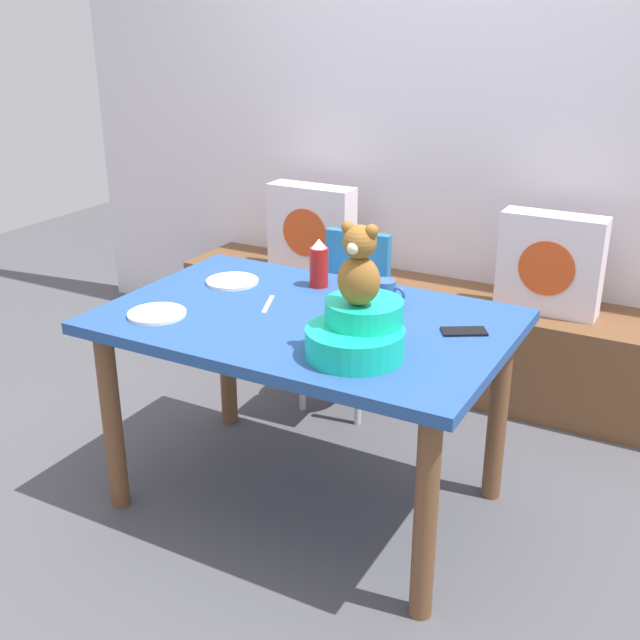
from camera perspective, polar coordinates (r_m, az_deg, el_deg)
The scene contains 15 objects.
ground_plane at distance 3.03m, azimuth -0.93°, elevation -12.82°, with size 8.00×8.00×0.00m, color #4C4C51.
back_wall at distance 3.86m, azimuth 10.11°, elevation 15.21°, with size 4.40×0.10×2.60m, color silver.
window_bench at distance 3.88m, azimuth 7.77°, elevation -1.01°, with size 2.60×0.44×0.46m, color brown.
pillow_floral_left at distance 3.97m, azimuth -0.62°, elevation 6.59°, with size 0.44×0.15×0.44m.
pillow_floral_right at distance 3.57m, azimuth 16.33°, elevation 3.91°, with size 0.44×0.15×0.44m.
dining_table at distance 2.72m, azimuth -1.01°, elevation -1.69°, with size 1.37×0.89×0.74m.
highchair at distance 3.49m, azimuth 1.91°, elevation 1.63°, with size 0.34×0.46×0.79m.
infant_seat_teal at distance 2.37m, azimuth 2.76°, elevation -0.88°, with size 0.30×0.33×0.16m.
teddy_bear at distance 2.29m, azimuth 2.84°, elevation 3.87°, with size 0.13×0.12×0.25m.
ketchup_bottle at distance 2.94m, azimuth -0.08°, elevation 4.07°, with size 0.07×0.07×0.18m.
coffee_mug at distance 2.76m, azimuth 4.72°, elevation 1.94°, with size 0.12×0.08×0.09m.
dinner_plate_near at distance 3.02m, azimuth -6.37°, elevation 2.81°, with size 0.20×0.20×0.01m, color white.
dinner_plate_far at distance 2.74m, azimuth -11.73°, elevation 0.44°, with size 0.20×0.20×0.01m, color white.
cell_phone at distance 2.59m, azimuth 10.38°, elevation -0.82°, with size 0.07×0.14×0.01m, color black.
table_fork at distance 2.78m, azimuth -3.78°, elevation 1.13°, with size 0.02×0.17×0.01m, color silver.
Camera 1 is at (1.24, -2.17, 1.73)m, focal length 44.21 mm.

